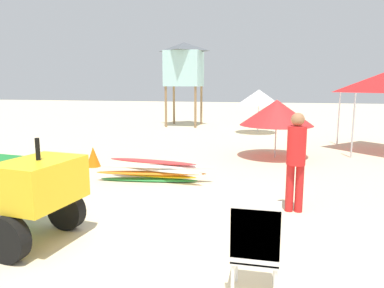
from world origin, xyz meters
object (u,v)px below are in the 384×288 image
at_px(stacked_plastic_chairs, 255,240).
at_px(surfboard_pile, 154,171).
at_px(beach_umbrella_mid, 277,112).
at_px(beach_umbrella_left, 259,97).
at_px(lifeguard_near_right, 296,156).
at_px(traffic_cone_near, 93,157).
at_px(lifeguard_tower, 184,64).

distance_m(stacked_plastic_chairs, surfboard_pile, 4.84).
height_order(stacked_plastic_chairs, beach_umbrella_mid, beach_umbrella_mid).
bearing_deg(beach_umbrella_left, stacked_plastic_chairs, -87.89).
bearing_deg(lifeguard_near_right, traffic_cone_near, 154.76).
relative_size(surfboard_pile, traffic_cone_near, 4.99).
bearing_deg(beach_umbrella_left, lifeguard_near_right, -84.21).
relative_size(lifeguard_tower, beach_umbrella_mid, 1.99).
bearing_deg(stacked_plastic_chairs, lifeguard_tower, 106.45).
bearing_deg(lifeguard_tower, traffic_cone_near, -90.52).
height_order(lifeguard_tower, beach_umbrella_mid, lifeguard_tower).
bearing_deg(lifeguard_near_right, beach_umbrella_mid, 93.56).
distance_m(stacked_plastic_chairs, lifeguard_tower, 15.95).
bearing_deg(beach_umbrella_mid, lifeguard_tower, 121.84).
xyz_separation_m(stacked_plastic_chairs, surfboard_pile, (-2.48, 4.13, -0.41)).
relative_size(stacked_plastic_chairs, beach_umbrella_mid, 0.51).
relative_size(stacked_plastic_chairs, surfboard_pile, 0.41).
distance_m(lifeguard_near_right, beach_umbrella_mid, 4.75).
bearing_deg(lifeguard_tower, stacked_plastic_chairs, -73.55).
distance_m(beach_umbrella_mid, traffic_cone_near, 5.45).
height_order(surfboard_pile, lifeguard_near_right, lifeguard_near_right).
bearing_deg(beach_umbrella_mid, beach_umbrella_left, 97.75).
bearing_deg(lifeguard_near_right, surfboard_pile, 156.01).
bearing_deg(traffic_cone_near, stacked_plastic_chairs, -48.75).
distance_m(surfboard_pile, beach_umbrella_left, 9.07).
relative_size(beach_umbrella_left, traffic_cone_near, 3.62).
bearing_deg(beach_umbrella_mid, traffic_cone_near, -154.20).
distance_m(surfboard_pile, lifeguard_near_right, 3.40).
bearing_deg(surfboard_pile, lifeguard_tower, 100.21).
relative_size(stacked_plastic_chairs, lifeguard_near_right, 0.64).
bearing_deg(beach_umbrella_mid, stacked_plastic_chairs, -91.94).
height_order(surfboard_pile, lifeguard_tower, lifeguard_tower).
relative_size(lifeguard_near_right, traffic_cone_near, 3.19).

